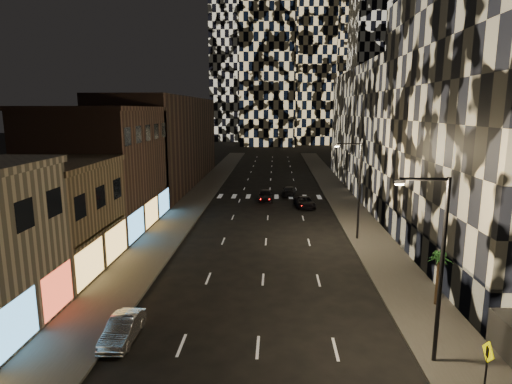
# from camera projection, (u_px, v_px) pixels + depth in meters

# --- Properties ---
(sidewalk_left) EXTENTS (4.00, 120.00, 0.15)m
(sidewalk_left) POSITION_uv_depth(u_px,v_px,m) (199.00, 195.00, 60.84)
(sidewalk_left) COLOR #47443F
(sidewalk_left) RESTS_ON ground
(sidewalk_right) EXTENTS (4.00, 120.00, 0.15)m
(sidewalk_right) POSITION_uv_depth(u_px,v_px,m) (341.00, 197.00, 59.93)
(sidewalk_right) COLOR #47443F
(sidewalk_right) RESTS_ON ground
(curb_left) EXTENTS (0.20, 120.00, 0.15)m
(curb_left) POSITION_uv_depth(u_px,v_px,m) (214.00, 196.00, 60.74)
(curb_left) COLOR #4C4C47
(curb_left) RESTS_ON ground
(curb_right) EXTENTS (0.20, 120.00, 0.15)m
(curb_right) POSITION_uv_depth(u_px,v_px,m) (326.00, 197.00, 60.03)
(curb_right) COLOR #4C4C47
(curb_right) RESTS_ON ground
(retail_tan) EXTENTS (10.00, 10.00, 8.00)m
(retail_tan) POSITION_uv_depth(u_px,v_px,m) (37.00, 220.00, 31.97)
(retail_tan) COLOR #7D694B
(retail_tan) RESTS_ON ground
(retail_brown) EXTENTS (10.00, 15.00, 12.00)m
(retail_brown) POSITION_uv_depth(u_px,v_px,m) (102.00, 170.00, 43.85)
(retail_brown) COLOR #4E352C
(retail_brown) RESTS_ON ground
(retail_filler_left) EXTENTS (10.00, 40.00, 14.00)m
(retail_filler_left) POSITION_uv_depth(u_px,v_px,m) (166.00, 141.00, 69.65)
(retail_filler_left) COLOR #4E352C
(retail_filler_left) RESTS_ON ground
(midrise_base) EXTENTS (0.60, 25.00, 3.00)m
(midrise_base) POSITION_uv_depth(u_px,v_px,m) (417.00, 243.00, 34.55)
(midrise_base) COLOR #383838
(midrise_base) RESTS_ON ground
(midrise_filler_right) EXTENTS (16.00, 40.00, 18.00)m
(midrise_filler_right) POSITION_uv_depth(u_px,v_px,m) (402.00, 130.00, 64.65)
(midrise_filler_right) COLOR #232326
(midrise_filler_right) RESTS_ON ground
(streetlight_near) EXTENTS (2.55, 0.25, 9.00)m
(streetlight_near) POSITION_uv_depth(u_px,v_px,m) (437.00, 258.00, 19.77)
(streetlight_near) COLOR black
(streetlight_near) RESTS_ON sidewalk_right
(streetlight_far) EXTENTS (2.55, 0.25, 9.00)m
(streetlight_far) POSITION_uv_depth(u_px,v_px,m) (357.00, 184.00, 39.39)
(streetlight_far) COLOR black
(streetlight_far) RESTS_ON sidewalk_right
(car_silver_parked) EXTENTS (1.39, 3.94, 1.30)m
(car_silver_parked) POSITION_uv_depth(u_px,v_px,m) (123.00, 329.00, 22.69)
(car_silver_parked) COLOR #949398
(car_silver_parked) RESTS_ON ground
(car_dark_midlane) EXTENTS (1.91, 4.57, 1.54)m
(car_dark_midlane) POSITION_uv_depth(u_px,v_px,m) (265.00, 195.00, 57.40)
(car_dark_midlane) COLOR black
(car_dark_midlane) RESTS_ON ground
(car_dark_oncoming) EXTENTS (2.21, 4.71, 1.33)m
(car_dark_oncoming) POSITION_uv_depth(u_px,v_px,m) (289.00, 191.00, 61.07)
(car_dark_oncoming) COLOR black
(car_dark_oncoming) RESTS_ON ground
(car_dark_rightlane) EXTENTS (2.72, 4.98, 1.32)m
(car_dark_rightlane) POSITION_uv_depth(u_px,v_px,m) (305.00, 202.00, 53.65)
(car_dark_rightlane) COLOR black
(car_dark_rightlane) RESTS_ON ground
(ped_sign) EXTENTS (0.08, 0.94, 2.84)m
(ped_sign) POSITION_uv_depth(u_px,v_px,m) (487.00, 361.00, 17.28)
(ped_sign) COLOR black
(ped_sign) RESTS_ON sidewalk_right
(palm_tree) EXTENTS (1.75, 1.75, 3.44)m
(palm_tree) POSITION_uv_depth(u_px,v_px,m) (439.00, 261.00, 26.20)
(palm_tree) COLOR #47331E
(palm_tree) RESTS_ON sidewalk_right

